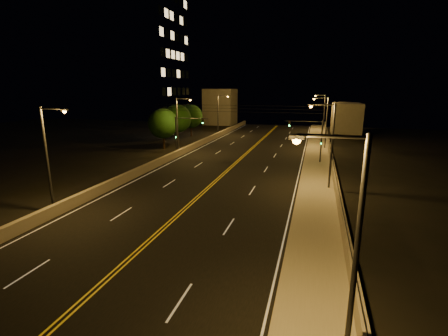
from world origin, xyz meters
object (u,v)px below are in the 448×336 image
(streetlight_5, at_px, (179,122))
(traffic_signal_right, at_px, (314,136))
(streetlight_3, at_px, (323,110))
(tree_1, at_px, (177,119))
(tree_0, at_px, (163,124))
(streetlight_6, at_px, (219,112))
(tree_2, at_px, (191,116))
(traffic_signal_left, at_px, (182,131))
(streetlight_1, at_px, (329,141))
(streetlight_0, at_px, (349,238))
(building_tower, at_px, (125,65))
(streetlight_2, at_px, (325,119))
(streetlight_4, at_px, (49,153))

(streetlight_5, bearing_deg, traffic_signal_right, -4.13)
(streetlight_3, relative_size, tree_1, 1.21)
(streetlight_5, relative_size, tree_1, 1.21)
(traffic_signal_right, bearing_deg, tree_0, 169.22)
(streetlight_6, xyz_separation_m, tree_2, (-5.23, -3.33, -0.78))
(streetlight_3, distance_m, tree_1, 35.31)
(streetlight_3, xyz_separation_m, traffic_signal_left, (-20.28, -35.18, -1.25))
(streetlight_1, height_order, streetlight_6, same)
(traffic_signal_left, height_order, tree_0, tree_0)
(streetlight_3, xyz_separation_m, streetlight_6, (-21.41, -12.30, 0.00))
(streetlight_3, bearing_deg, tree_2, -149.60)
(streetlight_6, bearing_deg, traffic_signal_left, -87.16)
(streetlight_6, bearing_deg, streetlight_1, -58.30)
(streetlight_0, height_order, tree_2, streetlight_0)
(streetlight_1, height_order, streetlight_3, same)
(streetlight_0, xyz_separation_m, streetlight_1, (0.00, 21.65, 0.00))
(tree_2, bearing_deg, streetlight_3, 30.40)
(building_tower, bearing_deg, streetlight_2, -12.28)
(traffic_signal_left, bearing_deg, streetlight_2, 29.19)
(tree_2, bearing_deg, streetlight_1, -49.62)
(streetlight_1, xyz_separation_m, building_tower, (-42.08, 32.27, 9.76))
(tree_0, bearing_deg, building_tower, 135.93)
(streetlight_2, bearing_deg, tree_2, 162.87)
(streetlight_5, bearing_deg, streetlight_0, -58.45)
(tree_1, bearing_deg, streetlight_2, -0.28)
(streetlight_3, height_order, tree_1, streetlight_3)
(tree_1, bearing_deg, streetlight_6, 67.46)
(streetlight_6, bearing_deg, streetlight_0, -69.18)
(streetlight_0, distance_m, traffic_signal_right, 33.50)
(streetlight_6, bearing_deg, streetlight_4, -90.00)
(streetlight_0, distance_m, tree_0, 45.89)
(streetlight_6, distance_m, traffic_signal_left, 22.94)
(streetlight_4, relative_size, streetlight_6, 1.00)
(streetlight_2, bearing_deg, tree_0, -165.29)
(streetlight_2, distance_m, tree_2, 27.89)
(streetlight_1, bearing_deg, streetlight_4, -150.39)
(streetlight_0, bearing_deg, streetlight_6, 110.82)
(streetlight_2, distance_m, tree_0, 26.54)
(traffic_signal_left, bearing_deg, tree_0, 139.52)
(tree_0, xyz_separation_m, tree_1, (-0.49, 6.86, 0.22))
(streetlight_0, relative_size, streetlight_3, 1.00)
(streetlight_3, bearing_deg, streetlight_6, -150.12)
(tree_0, bearing_deg, tree_2, 93.77)
(streetlight_0, relative_size, streetlight_4, 1.00)
(streetlight_1, relative_size, streetlight_4, 1.00)
(traffic_signal_right, height_order, traffic_signal_left, same)
(streetlight_1, xyz_separation_m, tree_2, (-26.64, 31.33, -0.78))
(traffic_signal_left, bearing_deg, traffic_signal_right, 0.00)
(tree_2, bearing_deg, building_tower, 176.50)
(streetlight_0, relative_size, streetlight_6, 1.00)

